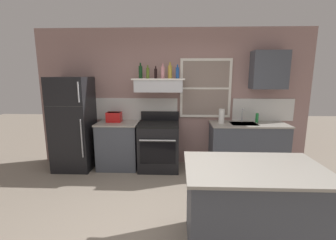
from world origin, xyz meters
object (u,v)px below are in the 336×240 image
(bottle_olive_oil_square, at_px, (148,73))
(bottle_rose_pink, at_px, (163,72))
(bottle_balsamic_dark, at_px, (156,73))
(bottle_champagne_gold_foil, at_px, (170,72))
(toaster, at_px, (114,117))
(kitchen_island, at_px, (252,208))
(stove_range, at_px, (159,145))
(refrigerator, at_px, (73,124))
(bottle_dark_green_wine, at_px, (141,72))
(dish_soap_bottle, at_px, (257,118))
(bottle_blue_liqueur, at_px, (177,73))
(paper_towel_roll, at_px, (222,116))

(bottle_olive_oil_square, xyz_separation_m, bottle_rose_pink, (0.28, 0.02, 0.01))
(bottle_balsamic_dark, bearing_deg, bottle_champagne_gold_foil, 6.91)
(toaster, bearing_deg, kitchen_island, -47.39)
(bottle_balsamic_dark, relative_size, bottle_rose_pink, 0.83)
(stove_range, bearing_deg, refrigerator, -179.20)
(stove_range, distance_m, bottle_balsamic_dark, 1.38)
(bottle_dark_green_wine, xyz_separation_m, bottle_champagne_gold_foil, (0.55, 0.00, 0.00))
(dish_soap_bottle, relative_size, kitchen_island, 0.13)
(bottle_balsamic_dark, height_order, bottle_rose_pink, bottle_rose_pink)
(bottle_dark_green_wine, bearing_deg, kitchen_island, -56.21)
(refrigerator, distance_m, stove_range, 1.70)
(bottle_balsamic_dark, height_order, kitchen_island, bottle_balsamic_dark)
(bottle_champagne_gold_foil, distance_m, kitchen_island, 2.79)
(bottle_blue_liqueur, bearing_deg, bottle_balsamic_dark, 175.48)
(bottle_balsamic_dark, xyz_separation_m, dish_soap_bottle, (1.94, 0.06, -0.84))
(toaster, bearing_deg, bottle_olive_oil_square, -3.15)
(bottle_olive_oil_square, bearing_deg, bottle_blue_liqueur, 0.06)
(paper_towel_roll, xyz_separation_m, dish_soap_bottle, (0.70, 0.10, -0.04))
(refrigerator, xyz_separation_m, bottle_rose_pink, (1.72, 0.09, 0.97))
(stove_range, relative_size, dish_soap_bottle, 6.06)
(toaster, bearing_deg, bottle_balsamic_dark, -0.33)
(bottle_rose_pink, bearing_deg, bottle_champagne_gold_foil, 20.06)
(stove_range, bearing_deg, paper_towel_roll, 1.81)
(toaster, distance_m, dish_soap_bottle, 2.76)
(bottle_champagne_gold_foil, bearing_deg, toaster, -178.56)
(toaster, distance_m, paper_towel_roll, 2.07)
(kitchen_island, bearing_deg, dish_soap_bottle, 71.63)
(stove_range, bearing_deg, toaster, 174.54)
(toaster, height_order, bottle_balsamic_dark, bottle_balsamic_dark)
(bottle_dark_green_wine, xyz_separation_m, kitchen_island, (1.48, -2.21, -1.41))
(bottle_dark_green_wine, bearing_deg, refrigerator, -174.32)
(bottle_olive_oil_square, height_order, bottle_champagne_gold_foil, bottle_champagne_gold_foil)
(bottle_blue_liqueur, height_order, kitchen_island, bottle_blue_liqueur)
(bottle_olive_oil_square, bearing_deg, refrigerator, -177.24)
(bottle_rose_pink, relative_size, bottle_champagne_gold_foil, 0.91)
(toaster, relative_size, bottle_olive_oil_square, 1.22)
(toaster, xyz_separation_m, stove_range, (0.88, -0.08, -0.54))
(bottle_balsamic_dark, bearing_deg, refrigerator, -176.32)
(bottle_balsamic_dark, distance_m, bottle_rose_pink, 0.13)
(bottle_rose_pink, bearing_deg, bottle_olive_oil_square, -176.71)
(refrigerator, xyz_separation_m, bottle_blue_liqueur, (2.00, 0.07, 0.96))
(bottle_blue_liqueur, bearing_deg, bottle_rose_pink, 176.78)
(bottle_olive_oil_square, distance_m, kitchen_island, 2.89)
(toaster, bearing_deg, stove_range, -5.46)
(stove_range, relative_size, bottle_rose_pink, 4.02)
(bottle_champagne_gold_foil, bearing_deg, bottle_blue_liqueur, -24.81)
(toaster, bearing_deg, bottle_blue_liqueur, -1.72)
(bottle_dark_green_wine, distance_m, dish_soap_bottle, 2.39)
(bottle_dark_green_wine, xyz_separation_m, dish_soap_bottle, (2.23, 0.03, -0.87))
(bottle_blue_liqueur, bearing_deg, stove_range, -172.19)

